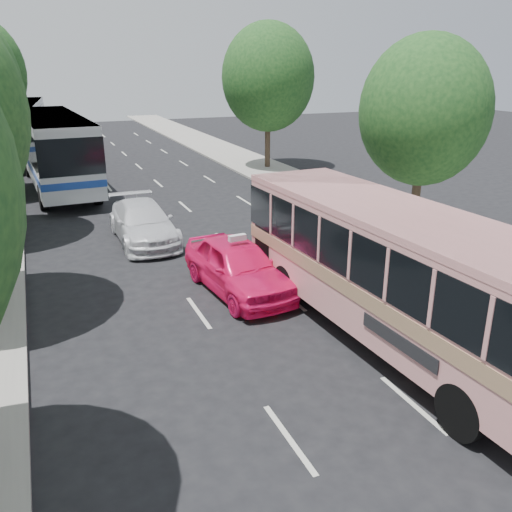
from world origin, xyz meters
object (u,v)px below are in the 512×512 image
white_pickup (143,223)px  tour_coach_rear (20,125)px  pink_bus (394,262)px  tour_coach_front (55,145)px  pink_taxi (238,266)px

white_pickup → tour_coach_rear: (-4.30, 24.11, 1.65)m
pink_bus → tour_coach_rear: size_ratio=0.81×
tour_coach_front → tour_coach_rear: 12.65m
tour_coach_front → white_pickup: bearing=-81.0°
tour_coach_front → tour_coach_rear: tour_coach_front is taller
pink_bus → pink_taxi: 5.27m
tour_coach_front → pink_bus: bearing=-76.5°
pink_bus → pink_taxi: bearing=116.2°
pink_taxi → tour_coach_rear: (-6.00, 30.34, 1.58)m
tour_coach_front → tour_coach_rear: size_ratio=1.01×
tour_coach_rear → white_pickup: bearing=-74.6°
pink_bus → tour_coach_front: bearing=103.8°
pink_bus → white_pickup: 11.56m
pink_taxi → tour_coach_front: 18.38m
pink_bus → tour_coach_rear: bearing=100.8°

